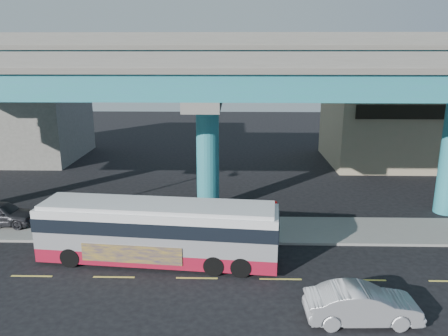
{
  "coord_description": "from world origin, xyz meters",
  "views": [
    {
      "loc": [
        1.76,
        -19.08,
        10.47
      ],
      "look_at": [
        1.2,
        4.0,
        4.33
      ],
      "focal_mm": 35.0,
      "sensor_mm": 36.0,
      "label": 1
    }
  ],
  "objects_px": {
    "transit_bus": "(158,230)",
    "stop_sign": "(273,211)",
    "sedan": "(362,304)",
    "parked_car": "(1,213)"
  },
  "relations": [
    {
      "from": "parked_car",
      "to": "sedan",
      "type": "bearing_deg",
      "value": -113.6
    },
    {
      "from": "transit_bus",
      "to": "sedan",
      "type": "relative_size",
      "value": 2.71
    },
    {
      "from": "transit_bus",
      "to": "sedan",
      "type": "distance_m",
      "value": 10.35
    },
    {
      "from": "sedan",
      "to": "transit_bus",
      "type": "bearing_deg",
      "value": 59.0
    },
    {
      "from": "transit_bus",
      "to": "parked_car",
      "type": "relative_size",
      "value": 2.85
    },
    {
      "from": "stop_sign",
      "to": "sedan",
      "type": "bearing_deg",
      "value": -87.42
    },
    {
      "from": "transit_bus",
      "to": "sedan",
      "type": "bearing_deg",
      "value": -23.72
    },
    {
      "from": "transit_bus",
      "to": "stop_sign",
      "type": "distance_m",
      "value": 6.64
    },
    {
      "from": "transit_bus",
      "to": "stop_sign",
      "type": "relative_size",
      "value": 5.45
    },
    {
      "from": "sedan",
      "to": "parked_car",
      "type": "bearing_deg",
      "value": 62.72
    }
  ]
}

